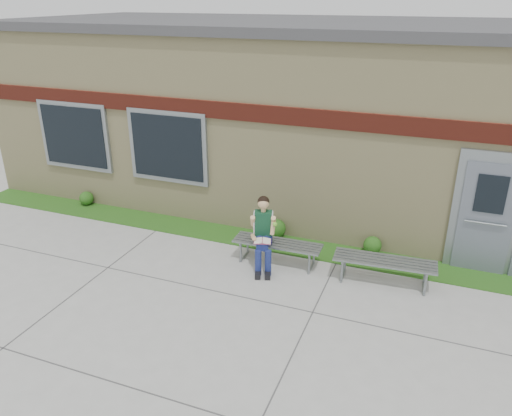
% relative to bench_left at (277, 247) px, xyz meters
% --- Properties ---
extents(ground, '(80.00, 80.00, 0.00)m').
position_rel_bench_left_xyz_m(ground, '(0.07, -1.84, -0.34)').
color(ground, '#9E9E99').
rests_on(ground, ground).
extents(grass_strip, '(16.00, 0.80, 0.02)m').
position_rel_bench_left_xyz_m(grass_strip, '(0.07, 0.76, -0.33)').
color(grass_strip, '#225516').
rests_on(grass_strip, ground).
extents(school_building, '(16.20, 6.22, 4.20)m').
position_rel_bench_left_xyz_m(school_building, '(0.07, 4.14, 1.76)').
color(school_building, beige).
rests_on(school_building, ground).
extents(bench_left, '(1.70, 0.51, 0.44)m').
position_rel_bench_left_xyz_m(bench_left, '(0.00, 0.00, 0.00)').
color(bench_left, gray).
rests_on(bench_left, ground).
extents(bench_right, '(1.81, 0.61, 0.46)m').
position_rel_bench_left_xyz_m(bench_right, '(2.00, 0.00, 0.02)').
color(bench_right, gray).
rests_on(bench_right, ground).
extents(girl, '(0.60, 0.87, 1.36)m').
position_rel_bench_left_xyz_m(girl, '(-0.22, -0.20, 0.36)').
color(girl, navy).
rests_on(girl, ground).
extents(shrub_west, '(0.33, 0.33, 0.33)m').
position_rel_bench_left_xyz_m(shrub_west, '(-5.26, 1.01, -0.15)').
color(shrub_west, '#225516').
rests_on(shrub_west, grass_strip).
extents(shrub_mid, '(0.40, 0.40, 0.40)m').
position_rel_bench_left_xyz_m(shrub_mid, '(-0.37, 1.01, -0.12)').
color(shrub_mid, '#225516').
rests_on(shrub_mid, grass_strip).
extents(shrub_east, '(0.36, 0.36, 0.36)m').
position_rel_bench_left_xyz_m(shrub_east, '(1.65, 1.01, -0.14)').
color(shrub_east, '#225516').
rests_on(shrub_east, grass_strip).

